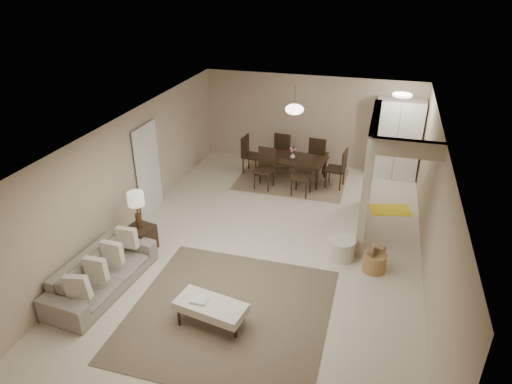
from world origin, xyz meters
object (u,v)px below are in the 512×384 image
(round_pouf, at_px, (341,249))
(wicker_basket, at_px, (374,262))
(side_table, at_px, (141,239))
(ottoman_bench, at_px, (211,307))
(pantry_cabinet, at_px, (396,139))
(dining_table, at_px, (292,169))
(sofa, at_px, (102,273))

(round_pouf, distance_m, wicker_basket, 0.69)
(side_table, xyz_separation_m, round_pouf, (3.88, 0.82, -0.06))
(ottoman_bench, relative_size, side_table, 2.28)
(pantry_cabinet, distance_m, dining_table, 2.82)
(sofa, height_order, side_table, sofa)
(pantry_cabinet, height_order, round_pouf, pantry_cabinet)
(pantry_cabinet, distance_m, ottoman_bench, 7.20)
(pantry_cabinet, bearing_deg, sofa, -127.09)
(pantry_cabinet, distance_m, side_table, 6.99)
(ottoman_bench, bearing_deg, sofa, -177.99)
(pantry_cabinet, relative_size, side_table, 3.98)
(round_pouf, height_order, wicker_basket, round_pouf)
(ottoman_bench, relative_size, dining_table, 0.70)
(ottoman_bench, xyz_separation_m, side_table, (-2.10, 1.58, -0.06))
(sofa, relative_size, side_table, 4.20)
(round_pouf, distance_m, dining_table, 3.70)
(round_pouf, relative_size, wicker_basket, 1.24)
(wicker_basket, bearing_deg, pantry_cabinet, 87.02)
(sofa, distance_m, ottoman_bench, 2.17)
(sofa, distance_m, round_pouf, 4.45)
(sofa, distance_m, side_table, 1.29)
(dining_table, bearing_deg, sofa, -105.80)
(ottoman_bench, xyz_separation_m, wicker_basket, (2.42, 2.16, -0.14))
(side_table, height_order, wicker_basket, side_table)
(ottoman_bench, xyz_separation_m, dining_table, (0.10, 5.70, -0.02))
(pantry_cabinet, height_order, side_table, pantry_cabinet)
(wicker_basket, bearing_deg, round_pouf, 159.15)
(sofa, height_order, round_pouf, sofa)
(side_table, bearing_deg, sofa, -92.23)
(round_pouf, xyz_separation_m, dining_table, (-1.68, 3.30, 0.10))
(dining_table, bearing_deg, side_table, -111.31)
(wicker_basket, bearing_deg, ottoman_bench, -138.31)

